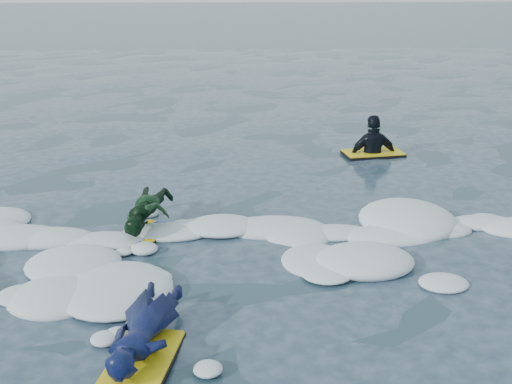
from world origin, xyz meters
TOP-DOWN VIEW (x-y plane):
  - ground at (0.00, 0.00)m, footprint 120.00×120.00m
  - foam_band at (0.00, 1.03)m, footprint 12.00×3.10m
  - prone_woman_unit at (-1.31, -1.07)m, footprint 0.76×1.53m
  - prone_child_unit at (-1.59, 1.68)m, footprint 0.78×1.27m
  - waiting_rider_unit at (2.01, 5.01)m, footprint 1.14×0.74m

SIDE VIEW (x-z plane):
  - waiting_rider_unit at x=2.01m, z-range -0.84..0.75m
  - ground at x=0.00m, z-range 0.00..0.00m
  - foam_band at x=0.00m, z-range -0.15..0.15m
  - prone_woman_unit at x=-1.31m, z-range 0.00..0.38m
  - prone_child_unit at x=-1.59m, z-range 0.00..0.46m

